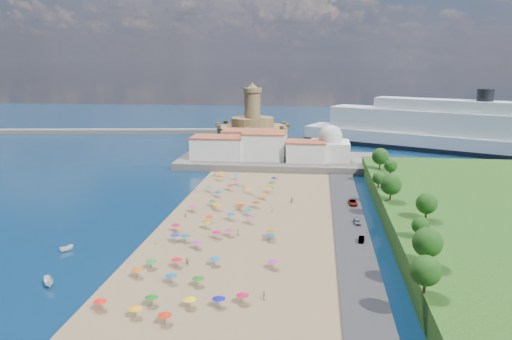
# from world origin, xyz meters

# --- Properties ---
(ground) EXTENTS (700.00, 700.00, 0.00)m
(ground) POSITION_xyz_m (0.00, 0.00, 0.00)
(ground) COLOR #071938
(ground) RESTS_ON ground
(terrace) EXTENTS (90.00, 36.00, 3.00)m
(terrace) POSITION_xyz_m (10.00, 73.00, 1.50)
(terrace) COLOR #59544C
(terrace) RESTS_ON ground
(jetty) EXTENTS (18.00, 70.00, 2.40)m
(jetty) POSITION_xyz_m (-12.00, 108.00, 1.20)
(jetty) COLOR #59544C
(jetty) RESTS_ON ground
(breakwater) EXTENTS (199.03, 34.77, 2.60)m
(breakwater) POSITION_xyz_m (-110.00, 153.00, 1.30)
(breakwater) COLOR #59544C
(breakwater) RESTS_ON ground
(waterfront_buildings) EXTENTS (57.00, 29.00, 11.00)m
(waterfront_buildings) POSITION_xyz_m (-3.05, 73.64, 7.88)
(waterfront_buildings) COLOR silver
(waterfront_buildings) RESTS_ON terrace
(domed_building) EXTENTS (16.00, 16.00, 15.00)m
(domed_building) POSITION_xyz_m (30.00, 71.00, 8.97)
(domed_building) COLOR silver
(domed_building) RESTS_ON terrace
(fortress) EXTENTS (40.00, 40.00, 32.40)m
(fortress) POSITION_xyz_m (-12.00, 138.00, 6.68)
(fortress) COLOR olive
(fortress) RESTS_ON ground
(cruise_ship) EXTENTS (137.99, 81.22, 31.23)m
(cruise_ship) POSITION_xyz_m (85.96, 117.61, 9.25)
(cruise_ship) COLOR black
(cruise_ship) RESTS_ON ground
(beach_parasols) EXTENTS (32.18, 112.70, 2.20)m
(beach_parasols) POSITION_xyz_m (-1.32, -12.16, 2.15)
(beach_parasols) COLOR gray
(beach_parasols) RESTS_ON beach
(beachgoers) EXTENTS (34.82, 98.34, 1.82)m
(beachgoers) POSITION_xyz_m (1.19, 2.83, 1.13)
(beachgoers) COLOR tan
(beachgoers) RESTS_ON beach
(moored_boats) EXTENTS (9.28, 22.45, 1.77)m
(moored_boats) POSITION_xyz_m (-30.58, -46.12, 0.82)
(moored_boats) COLOR white
(moored_boats) RESTS_ON ground
(parked_cars) EXTENTS (2.76, 36.89, 1.45)m
(parked_cars) POSITION_xyz_m (36.00, 0.89, 1.38)
(parked_cars) COLOR gray
(parked_cars) RESTS_ON promenade
(hillside_trees) EXTENTS (13.87, 105.46, 7.69)m
(hillside_trees) POSITION_xyz_m (46.77, -8.41, 10.20)
(hillside_trees) COLOR #382314
(hillside_trees) RESTS_ON hillside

